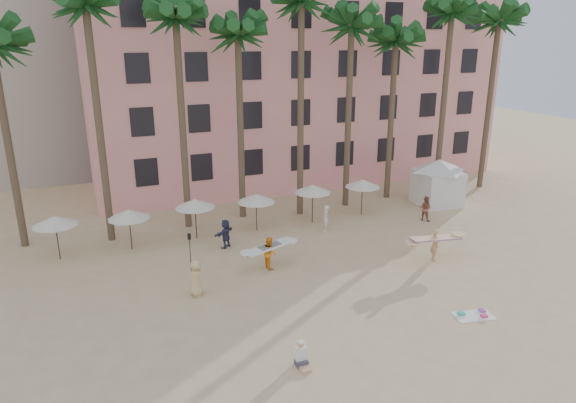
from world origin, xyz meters
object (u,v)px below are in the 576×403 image
(pink_hotel, at_px, (290,86))
(cabana, at_px, (438,178))
(carrier_yellow, at_px, (435,243))
(carrier_white, at_px, (270,252))

(pink_hotel, height_order, cabana, pink_hotel)
(pink_hotel, xyz_separation_m, carrier_yellow, (-0.12, -21.82, -6.95))
(pink_hotel, relative_size, carrier_white, 11.77)
(cabana, height_order, carrier_yellow, cabana)
(cabana, distance_m, carrier_yellow, 10.67)
(pink_hotel, distance_m, cabana, 16.12)
(cabana, bearing_deg, pink_hotel, 115.67)
(carrier_yellow, relative_size, carrier_white, 1.08)
(cabana, relative_size, carrier_yellow, 1.52)
(cabana, bearing_deg, carrier_yellow, -128.54)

